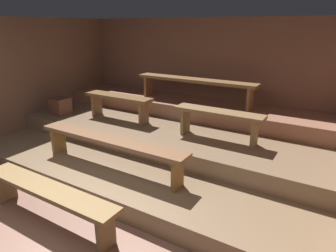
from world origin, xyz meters
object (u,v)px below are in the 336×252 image
Objects in this scene: bench_lower_center at (109,143)px; bench_upper_center at (195,83)px; bench_floor_center at (48,194)px; bench_middle_right at (218,117)px; wooden_crate_middle at (60,106)px; bench_middle_left at (119,101)px.

bench_upper_center reaches higher than bench_lower_center.
bench_floor_center is 1.03m from bench_lower_center.
bench_lower_center is (0.02, 1.00, 0.26)m from bench_floor_center.
bench_upper_center is (0.23, 2.05, 0.51)m from bench_lower_center.
bench_lower_center is at bearing -132.81° from bench_middle_right.
wooden_crate_middle is (-3.05, -0.32, -0.19)m from bench_middle_right.
bench_middle_left is (-0.79, 2.15, 0.49)m from bench_floor_center.
bench_middle_right is 0.58× the size of bench_upper_center.
bench_middle_right reaches higher than bench_lower_center.
bench_floor_center is at bearing -69.89° from bench_middle_left.
bench_lower_center is 2.15m from wooden_crate_middle.
bench_lower_center is 1.77× the size of bench_middle_left.
bench_lower_center is 1.43m from bench_middle_left.
bench_upper_center reaches higher than bench_floor_center.
wooden_crate_middle is (-2.21, -1.22, -0.47)m from bench_upper_center.
bench_upper_center is (0.26, 3.05, 0.77)m from bench_floor_center.
bench_middle_right is at bearing 47.19° from bench_lower_center.
bench_middle_right is 4.28× the size of wooden_crate_middle.
wooden_crate_middle is (-1.98, 0.83, 0.04)m from bench_lower_center.
bench_middle_right is at bearing 0.00° from bench_middle_left.
bench_middle_left and bench_middle_right have the same top height.
bench_middle_left is at bearing -139.41° from bench_upper_center.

